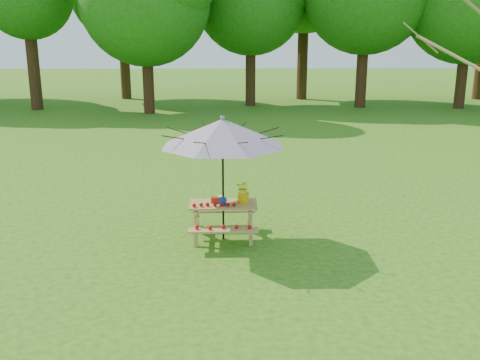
{
  "coord_description": "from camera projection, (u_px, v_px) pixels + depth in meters",
  "views": [
    {
      "loc": [
        -4.5,
        -5.58,
        3.52
      ],
      "look_at": [
        -4.27,
        3.53,
        1.1
      ],
      "focal_mm": 40.0,
      "sensor_mm": 36.0,
      "label": 1
    }
  ],
  "objects": [
    {
      "name": "picnic_table",
      "position": [
        223.0,
        222.0,
        9.62
      ],
      "size": [
        1.2,
        1.32,
        0.67
      ],
      "color": "#A6824B",
      "rests_on": "ground"
    },
    {
      "name": "tomatoes_row",
      "position": [
        215.0,
        205.0,
        9.34
      ],
      "size": [
        0.77,
        0.13,
        0.07
      ],
      "primitive_type": null,
      "color": "red",
      "rests_on": "picnic_table"
    },
    {
      "name": "produce_bins",
      "position": [
        219.0,
        200.0,
        9.55
      ],
      "size": [
        0.27,
        0.44,
        0.13
      ],
      "color": "red",
      "rests_on": "picnic_table"
    },
    {
      "name": "patio_umbrella",
      "position": [
        223.0,
        133.0,
        9.2
      ],
      "size": [
        2.84,
        2.84,
        2.25
      ],
      "color": "black",
      "rests_on": "ground"
    },
    {
      "name": "flower_bucket",
      "position": [
        243.0,
        191.0,
        9.49
      ],
      "size": [
        0.32,
        0.3,
        0.43
      ],
      "color": "#E2A10B",
      "rests_on": "picnic_table"
    }
  ]
}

